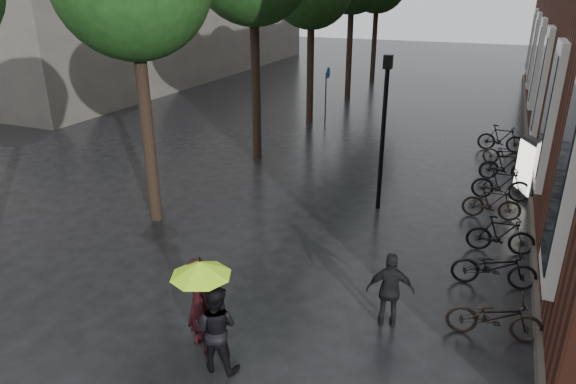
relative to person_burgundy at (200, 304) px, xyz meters
The scene contains 8 objects.
person_burgundy is the anchor object (origin of this frame).
person_black 0.64m from the person_burgundy, 34.09° to the right, with size 0.76×0.59×1.56m, color black.
lime_umbrella 0.96m from the person_burgundy, 47.37° to the right, with size 1.01×1.01×1.50m.
pedestrian_walking 3.48m from the person_burgundy, 33.39° to the left, with size 0.88×0.37×1.51m, color black.
parked_bicycles 9.68m from the person_burgundy, 61.07° to the left, with size 2.01×12.95×1.03m.
ad_lightbox 11.10m from the person_burgundy, 61.07° to the left, with size 0.28×1.21×1.83m.
lamp_post 7.62m from the person_burgundy, 78.82° to the left, with size 0.22×0.22×4.33m.
cycle_sign 16.07m from the person_burgundy, 100.85° to the left, with size 0.14×0.48×2.63m.
Camera 1 is at (4.22, -3.51, 5.99)m, focal length 32.00 mm.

